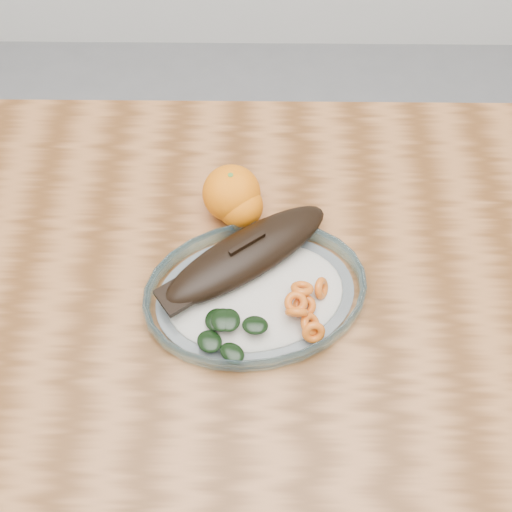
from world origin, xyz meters
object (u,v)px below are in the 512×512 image
orange_left (231,193)px  orange_right (240,206)px  dining_table (234,324)px  plated_meal (255,289)px

orange_left → orange_right: bearing=-52.2°
dining_table → orange_left: size_ratio=13.35×
dining_table → plated_meal: plated_meal is taller
dining_table → orange_left: orange_left is taller
orange_left → orange_right: size_ratio=1.26×
orange_left → plated_meal: bearing=-76.3°
dining_table → orange_left: 0.21m
dining_table → plated_meal: 0.12m
plated_meal → orange_right: (-0.02, 0.14, 0.02)m
dining_table → orange_right: size_ratio=16.83×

